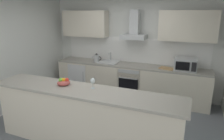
% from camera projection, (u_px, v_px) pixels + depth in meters
% --- Properties ---
extents(ground, '(5.57, 4.88, 0.02)m').
position_uv_depth(ground, '(104.00, 127.00, 4.09)').
color(ground, slate).
extents(wall_back, '(5.57, 0.12, 2.60)m').
position_uv_depth(wall_back, '(134.00, 47.00, 5.52)').
color(wall_back, silver).
rests_on(wall_back, ground).
extents(wall_left, '(0.12, 4.88, 2.60)m').
position_uv_depth(wall_left, '(9.00, 54.00, 4.58)').
color(wall_left, silver).
rests_on(wall_left, ground).
extents(backsplash_tile, '(3.88, 0.02, 0.66)m').
position_uv_depth(backsplash_tile, '(133.00, 50.00, 5.47)').
color(backsplash_tile, white).
extents(counter_back, '(4.02, 0.60, 0.90)m').
position_uv_depth(counter_back, '(129.00, 81.00, 5.41)').
color(counter_back, beige).
rests_on(counter_back, ground).
extents(counter_island, '(3.26, 0.64, 1.02)m').
position_uv_depth(counter_island, '(84.00, 118.00, 3.38)').
color(counter_island, beige).
rests_on(counter_island, ground).
extents(upper_cabinets, '(3.97, 0.32, 0.70)m').
position_uv_depth(upper_cabinets, '(132.00, 25.00, 5.15)').
color(upper_cabinets, beige).
extents(oven, '(0.60, 0.62, 0.80)m').
position_uv_depth(oven, '(131.00, 81.00, 5.35)').
color(oven, slate).
rests_on(oven, ground).
extents(refrigerator, '(0.58, 0.60, 0.85)m').
position_uv_depth(refrigerator, '(82.00, 76.00, 5.90)').
color(refrigerator, white).
rests_on(refrigerator, ground).
extents(microwave, '(0.50, 0.38, 0.30)m').
position_uv_depth(microwave, '(186.00, 64.00, 4.70)').
color(microwave, '#B7BABC').
rests_on(microwave, counter_back).
extents(sink, '(0.50, 0.40, 0.26)m').
position_uv_depth(sink, '(109.00, 62.00, 5.47)').
color(sink, silver).
rests_on(sink, counter_back).
extents(kettle, '(0.29, 0.15, 0.24)m').
position_uv_depth(kettle, '(97.00, 58.00, 5.54)').
color(kettle, '#B7BABC').
rests_on(kettle, counter_back).
extents(range_hood, '(0.62, 0.45, 0.72)m').
position_uv_depth(range_hood, '(134.00, 30.00, 5.11)').
color(range_hood, '#B7BABC').
extents(wine_glass, '(0.08, 0.08, 0.18)m').
position_uv_depth(wine_glass, '(93.00, 81.00, 3.26)').
color(wine_glass, silver).
rests_on(wine_glass, counter_island).
extents(fruit_bowl, '(0.22, 0.22, 0.13)m').
position_uv_depth(fruit_bowl, '(64.00, 82.00, 3.45)').
color(fruit_bowl, '#B24C47').
rests_on(fruit_bowl, counter_island).
extents(chopping_board, '(0.38, 0.29, 0.02)m').
position_uv_depth(chopping_board, '(167.00, 68.00, 4.89)').
color(chopping_board, tan).
rests_on(chopping_board, counter_back).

